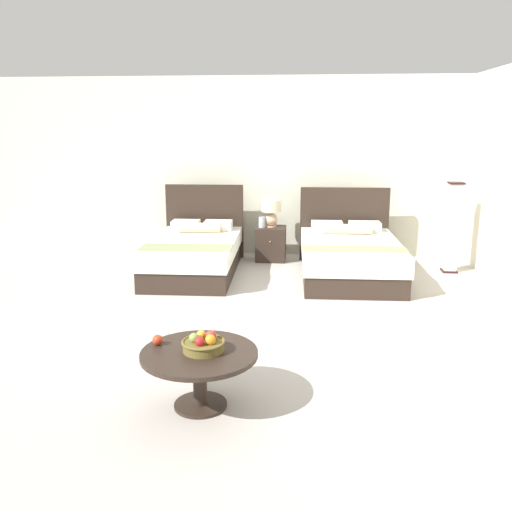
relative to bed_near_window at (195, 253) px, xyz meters
name	(u,v)px	position (x,y,z in m)	size (l,w,h in m)	color
ground_plane	(259,323)	(1.10, -1.96, -0.30)	(9.71, 10.28, 0.02)	#B7B0A7
wall_back	(277,167)	(1.10, 1.38, 1.13)	(9.71, 0.12, 2.84)	silver
bed_near_window	(195,253)	(0.00, 0.00, 0.00)	(1.28, 2.16, 1.17)	#2E231B
bed_near_corner	(349,256)	(2.21, 0.00, 0.01)	(1.41, 2.12, 1.15)	#2E231B
nightstand	(271,244)	(1.04, 0.84, -0.02)	(0.46, 0.46, 0.53)	#2E231B
table_lamp	(271,210)	(1.04, 0.86, 0.51)	(0.31, 0.31, 0.43)	tan
vase	(262,222)	(0.91, 0.80, 0.33)	(0.11, 0.11, 0.16)	#A8B9C6
coffee_table	(200,363)	(0.82, -3.82, 0.07)	(0.89, 0.89, 0.45)	#2E231B
fruit_bowl	(204,344)	(0.85, -3.81, 0.22)	(0.33, 0.33, 0.15)	brown
loose_apple	(158,340)	(0.48, -3.73, 0.20)	(0.08, 0.08, 0.08)	red
floor_lamp_corner	(453,228)	(3.69, 0.39, 0.36)	(0.21, 0.21, 1.31)	black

